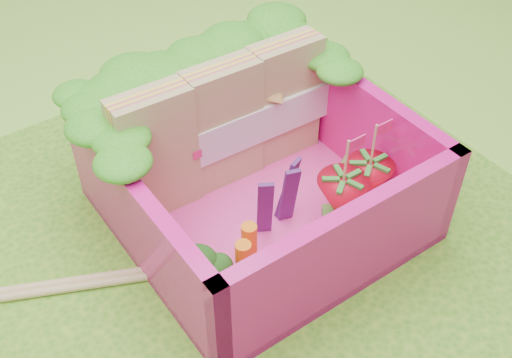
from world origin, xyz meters
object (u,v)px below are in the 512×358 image
object	(u,v)px
bento_box	(258,174)
broccoli	(207,276)
sandwich_stack	(224,125)
chopsticks	(80,283)
strawberry_left	(341,199)
strawberry_right	(368,182)

from	to	relation	value
bento_box	broccoli	xyz separation A→B (m)	(-0.50, -0.34, -0.05)
broccoli	sandwich_stack	bearing A→B (deg)	51.49
chopsticks	sandwich_stack	bearing A→B (deg)	12.20
chopsticks	broccoli	bearing A→B (deg)	-46.80
sandwich_stack	strawberry_left	bearing A→B (deg)	-64.61
strawberry_left	broccoli	bearing A→B (deg)	-176.14
broccoli	strawberry_left	distance (m)	0.78
broccoli	strawberry_right	bearing A→B (deg)	4.33
bento_box	strawberry_right	distance (m)	0.55
sandwich_stack	chopsticks	world-z (taller)	sandwich_stack
bento_box	strawberry_left	bearing A→B (deg)	-45.42
bento_box	sandwich_stack	distance (m)	0.31
bento_box	sandwich_stack	world-z (taller)	sandwich_stack
sandwich_stack	strawberry_left	distance (m)	0.67
sandwich_stack	broccoli	bearing A→B (deg)	-128.51
strawberry_right	chopsticks	bearing A→B (deg)	165.23
bento_box	strawberry_left	distance (m)	0.41
strawberry_left	strawberry_right	world-z (taller)	strawberry_left
strawberry_left	strawberry_right	distance (m)	0.19
strawberry_right	sandwich_stack	bearing A→B (deg)	129.56
sandwich_stack	broccoli	size ratio (longest dim) A/B	3.95
bento_box	strawberry_right	size ratio (longest dim) A/B	2.73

